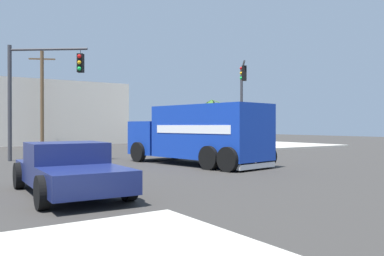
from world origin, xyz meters
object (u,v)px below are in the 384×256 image
Objects in this scene: palm_tree_far at (212,112)px; utility_pole at (42,97)px; delivery_truck at (198,134)px; traffic_light_secondary at (34,85)px; traffic_light_primary at (242,93)px; vending_machine_red at (259,134)px; pickup_navy at (68,167)px.

palm_tree_far is 0.53× the size of utility_pole.
delivery_truck is 8.96m from traffic_light_secondary.
traffic_light_secondary is at bearing 178.99° from traffic_light_primary.
traffic_light_primary is at bearing -55.42° from utility_pole.
utility_pole reaches higher than delivery_truck.
traffic_light_secondary is 21.96m from vending_machine_red.
palm_tree_far is at bearing 62.63° from traffic_light_primary.
traffic_light_primary is at bearing -1.01° from traffic_light_secondary.
pickup_navy is at bearing -133.91° from palm_tree_far.
delivery_truck is 0.95× the size of utility_pole.
delivery_truck is at bearing -143.11° from traffic_light_primary.
palm_tree_far is (13.95, 17.64, 1.76)m from delivery_truck.
delivery_truck is 19.06m from vending_machine_red.
traffic_light_primary is 13.89m from traffic_light_secondary.
palm_tree_far reaches higher than vending_machine_red.
utility_pole is (-16.17, 2.93, 1.09)m from palm_tree_far.
utility_pole is at bearing 96.18° from delivery_truck.
pickup_navy is 1.20× the size of palm_tree_far.
vending_machine_red is 19.68m from utility_pole.
delivery_truck is 4.26× the size of vending_machine_red.
delivery_truck is at bearing 31.69° from pickup_navy.
utility_pole is at bearing 169.74° from palm_tree_far.
utility_pole is (-2.23, 20.56, 2.85)m from delivery_truck.
traffic_light_secondary reaches higher than palm_tree_far.
utility_pole reaches higher than vending_machine_red.
utility_pole is (5.26, 25.18, 3.57)m from pickup_navy.
traffic_light_primary reaches higher than vending_machine_red.
palm_tree_far reaches higher than delivery_truck.
utility_pole is (-10.10, 14.65, 0.19)m from traffic_light_primary.
vending_machine_red is at bearing -79.55° from palm_tree_far.
traffic_light_secondary is at bearing 134.33° from delivery_truck.
traffic_light_secondary is 1.13× the size of pickup_navy.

